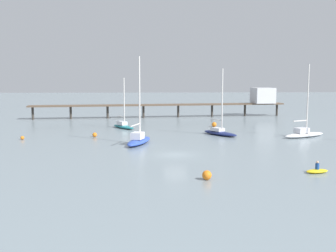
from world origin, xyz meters
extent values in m
plane|color=gray|center=(0.00, 0.00, 0.00)|extent=(400.00, 400.00, 0.00)
cube|color=brown|center=(0.00, 44.44, 2.84)|extent=(57.03, 9.41, 0.30)
cylinder|color=#38332D|center=(-27.35, 41.34, 1.34)|extent=(0.50, 0.50, 2.69)
cylinder|color=#38332D|center=(-19.54, 42.22, 1.34)|extent=(0.50, 0.50, 2.69)
cylinder|color=#38332D|center=(-11.72, 43.11, 1.34)|extent=(0.50, 0.50, 2.69)
cylinder|color=#38332D|center=(-3.91, 44.00, 1.34)|extent=(0.50, 0.50, 2.69)
cylinder|color=#38332D|center=(3.91, 44.88, 1.34)|extent=(0.50, 0.50, 2.69)
cylinder|color=#38332D|center=(11.72, 45.77, 1.34)|extent=(0.50, 0.50, 2.69)
cylinder|color=#38332D|center=(19.54, 46.66, 1.34)|extent=(0.50, 0.50, 2.69)
cylinder|color=#38332D|center=(27.35, 47.54, 1.34)|extent=(0.50, 0.50, 2.69)
cube|color=silver|center=(23.79, 47.14, 4.74)|extent=(5.08, 5.08, 3.52)
ellipsoid|color=navy|center=(8.07, 15.68, 0.30)|extent=(5.37, 6.89, 0.60)
cube|color=silver|center=(7.76, 16.15, 0.85)|extent=(2.13, 2.32, 0.50)
cylinder|color=silver|center=(8.26, 15.38, 5.42)|extent=(0.20, 0.20, 9.63)
cylinder|color=silver|center=(7.54, 16.49, 2.34)|extent=(1.58, 2.31, 0.16)
ellipsoid|color=#2D4CB7|center=(-4.31, 7.83, 0.39)|extent=(4.18, 7.65, 0.78)
cube|color=silver|center=(-4.50, 7.26, 1.23)|extent=(1.90, 2.19, 0.90)
cylinder|color=silver|center=(-4.20, 8.18, 6.21)|extent=(0.21, 0.21, 10.86)
cylinder|color=silver|center=(-4.76, 6.46, 2.73)|extent=(1.27, 3.49, 0.17)
ellipsoid|color=#1E727A|center=(-7.30, 25.15, 0.27)|extent=(4.76, 6.14, 0.54)
cube|color=silver|center=(-7.58, 25.58, 0.86)|extent=(1.98, 2.23, 0.64)
cylinder|color=silver|center=(-7.13, 24.89, 4.69)|extent=(0.20, 0.20, 8.29)
cylinder|color=silver|center=(-7.76, 25.86, 2.04)|extent=(1.40, 2.02, 0.16)
ellipsoid|color=white|center=(20.32, 13.00, 0.33)|extent=(7.76, 5.12, 0.66)
cube|color=silver|center=(19.77, 12.73, 1.05)|extent=(2.36, 2.08, 0.78)
cylinder|color=silver|center=(20.67, 13.17, 5.75)|extent=(0.21, 0.21, 10.17)
cylinder|color=silver|center=(19.44, 12.57, 2.49)|extent=(2.53, 1.35, 0.17)
ellipsoid|color=yellow|center=(12.55, -9.71, 0.17)|extent=(2.39, 1.46, 0.35)
cylinder|color=navy|center=(12.55, -9.71, 0.62)|extent=(0.43, 0.43, 0.55)
sphere|color=tan|center=(12.55, -9.71, 1.02)|extent=(0.24, 0.24, 0.24)
sphere|color=orange|center=(-11.06, 14.82, 0.33)|extent=(0.67, 0.67, 0.67)
sphere|color=orange|center=(8.96, 26.39, 0.43)|extent=(0.86, 0.86, 0.86)
sphere|color=orange|center=(-21.09, 12.70, 0.27)|extent=(0.54, 0.54, 0.54)
sphere|color=orange|center=(1.89, -11.71, 0.42)|extent=(0.84, 0.84, 0.84)
camera|label=1|loc=(-3.37, -46.03, 8.82)|focal=43.50mm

